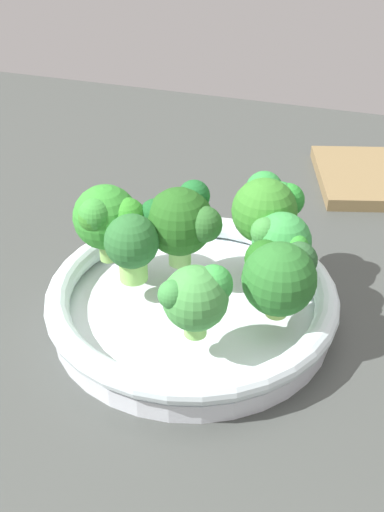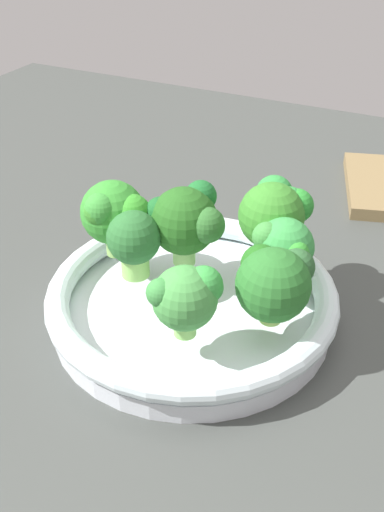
{
  "view_description": "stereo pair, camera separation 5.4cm",
  "coord_description": "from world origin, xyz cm",
  "px_view_note": "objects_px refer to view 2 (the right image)",
  "views": [
    {
      "loc": [
        -18.59,
        40.01,
        36.73
      ],
      "look_at": [
        -3.71,
        -2.57,
        7.09
      ],
      "focal_mm": 42.56,
      "sensor_mm": 36.0,
      "label": 1
    },
    {
      "loc": [
        -23.56,
        37.93,
        36.73
      ],
      "look_at": [
        -3.71,
        -2.57,
        7.09
      ],
      "focal_mm": 42.56,
      "sensor_mm": 36.0,
      "label": 2
    }
  ],
  "objects_px": {
    "broccoli_floret_5": "(186,220)",
    "broccoli_floret_6": "(276,211)",
    "broccoli_floret_3": "(114,213)",
    "broccoli_floret_0": "(134,236)",
    "bowl": "(192,301)",
    "broccoli_floret_2": "(188,296)",
    "broccoli_floret_4": "(274,281)",
    "broccoli_floret_1": "(283,248)"
  },
  "relations": [
    {
      "from": "broccoli_floret_5",
      "to": "broccoli_floret_6",
      "type": "height_order",
      "value": "same"
    },
    {
      "from": "broccoli_floret_6",
      "to": "broccoli_floret_3",
      "type": "bearing_deg",
      "value": 26.93
    },
    {
      "from": "broccoli_floret_0",
      "to": "broccoli_floret_5",
      "type": "distance_m",
      "value": 0.05
    },
    {
      "from": "bowl",
      "to": "broccoli_floret_2",
      "type": "distance_m",
      "value": 0.09
    },
    {
      "from": "broccoli_floret_2",
      "to": "broccoli_floret_4",
      "type": "bearing_deg",
      "value": -137.76
    },
    {
      "from": "bowl",
      "to": "broccoli_floret_6",
      "type": "bearing_deg",
      "value": -122.19
    },
    {
      "from": "bowl",
      "to": "broccoli_floret_3",
      "type": "distance_m",
      "value": 0.11
    },
    {
      "from": "broccoli_floret_3",
      "to": "broccoli_floret_6",
      "type": "bearing_deg",
      "value": -153.07
    },
    {
      "from": "broccoli_floret_2",
      "to": "broccoli_floret_4",
      "type": "distance_m",
      "value": 0.07
    },
    {
      "from": "bowl",
      "to": "broccoli_floret_3",
      "type": "relative_size",
      "value": 3.51
    },
    {
      "from": "broccoli_floret_1",
      "to": "broccoli_floret_5",
      "type": "xyz_separation_m",
      "value": [
        0.09,
        0.01,
        0.01
      ]
    },
    {
      "from": "broccoli_floret_2",
      "to": "broccoli_floret_5",
      "type": "bearing_deg",
      "value": -62.67
    },
    {
      "from": "broccoli_floret_1",
      "to": "broccoli_floret_5",
      "type": "distance_m",
      "value": 0.09
    },
    {
      "from": "broccoli_floret_3",
      "to": "broccoli_floret_6",
      "type": "distance_m",
      "value": 0.15
    },
    {
      "from": "broccoli_floret_4",
      "to": "broccoli_floret_5",
      "type": "xyz_separation_m",
      "value": [
        0.1,
        -0.04,
        0.01
      ]
    },
    {
      "from": "broccoli_floret_2",
      "to": "broccoli_floret_6",
      "type": "relative_size",
      "value": 0.8
    },
    {
      "from": "broccoli_floret_6",
      "to": "broccoli_floret_5",
      "type": "bearing_deg",
      "value": 35.25
    },
    {
      "from": "broccoli_floret_1",
      "to": "bowl",
      "type": "bearing_deg",
      "value": 26.84
    },
    {
      "from": "broccoli_floret_1",
      "to": "broccoli_floret_6",
      "type": "height_order",
      "value": "broccoli_floret_6"
    },
    {
      "from": "broccoli_floret_3",
      "to": "broccoli_floret_1",
      "type": "bearing_deg",
      "value": -170.31
    },
    {
      "from": "broccoli_floret_3",
      "to": "broccoli_floret_6",
      "type": "height_order",
      "value": "broccoli_floret_6"
    },
    {
      "from": "broccoli_floret_0",
      "to": "broccoli_floret_3",
      "type": "relative_size",
      "value": 0.85
    },
    {
      "from": "broccoli_floret_1",
      "to": "broccoli_floret_3",
      "type": "bearing_deg",
      "value": 9.69
    },
    {
      "from": "broccoli_floret_0",
      "to": "broccoli_floret_6",
      "type": "relative_size",
      "value": 0.84
    },
    {
      "from": "broccoli_floret_3",
      "to": "broccoli_floret_4",
      "type": "xyz_separation_m",
      "value": [
        -0.17,
        0.02,
        -0.01
      ]
    },
    {
      "from": "broccoli_floret_1",
      "to": "broccoli_floret_2",
      "type": "relative_size",
      "value": 1.03
    },
    {
      "from": "broccoli_floret_1",
      "to": "broccoli_floret_4",
      "type": "xyz_separation_m",
      "value": [
        -0.01,
        0.05,
        -0.0
      ]
    },
    {
      "from": "broccoli_floret_5",
      "to": "broccoli_floret_4",
      "type": "bearing_deg",
      "value": 156.9
    },
    {
      "from": "broccoli_floret_1",
      "to": "broccoli_floret_3",
      "type": "distance_m",
      "value": 0.16
    },
    {
      "from": "broccoli_floret_0",
      "to": "broccoli_floret_4",
      "type": "relative_size",
      "value": 0.94
    },
    {
      "from": "bowl",
      "to": "broccoli_floret_5",
      "type": "xyz_separation_m",
      "value": [
        0.02,
        -0.03,
        0.07
      ]
    },
    {
      "from": "broccoli_floret_0",
      "to": "broccoli_floret_6",
      "type": "height_order",
      "value": "broccoli_floret_6"
    },
    {
      "from": "bowl",
      "to": "broccoli_floret_2",
      "type": "bearing_deg",
      "value": 113.24
    },
    {
      "from": "broccoli_floret_2",
      "to": "broccoli_floret_3",
      "type": "distance_m",
      "value": 0.14
    },
    {
      "from": "broccoli_floret_1",
      "to": "broccoli_floret_4",
      "type": "distance_m",
      "value": 0.05
    },
    {
      "from": "broccoli_floret_1",
      "to": "broccoli_floret_6",
      "type": "distance_m",
      "value": 0.05
    },
    {
      "from": "bowl",
      "to": "broccoli_floret_5",
      "type": "relative_size",
      "value": 3.43
    },
    {
      "from": "broccoli_floret_3",
      "to": "broccoli_floret_5",
      "type": "height_order",
      "value": "same"
    },
    {
      "from": "broccoli_floret_0",
      "to": "broccoli_floret_3",
      "type": "bearing_deg",
      "value": -27.03
    },
    {
      "from": "broccoli_floret_2",
      "to": "broccoli_floret_5",
      "type": "xyz_separation_m",
      "value": [
        0.05,
        -0.09,
        0.01
      ]
    },
    {
      "from": "broccoli_floret_1",
      "to": "broccoli_floret_2",
      "type": "distance_m",
      "value": 0.11
    },
    {
      "from": "broccoli_floret_3",
      "to": "broccoli_floret_6",
      "type": "relative_size",
      "value": 0.99
    }
  ]
}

